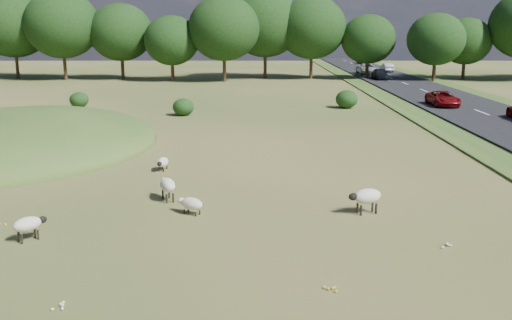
{
  "coord_description": "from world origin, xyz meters",
  "views": [
    {
      "loc": [
        2.0,
        -21.03,
        6.84
      ],
      "look_at": [
        2.0,
        4.0,
        1.0
      ],
      "focal_mm": 40.0,
      "sensor_mm": 36.0,
      "label": 1
    }
  ],
  "objects": [
    {
      "name": "car_2",
      "position": [
        21.9,
        66.22,
        0.9
      ],
      "size": [
        1.37,
        3.93,
        1.29
      ],
      "primitive_type": "imported",
      "rotation": [
        0.0,
        0.0,
        3.14
      ],
      "color": "#A5A9AC",
      "rests_on": "road"
    },
    {
      "name": "sheep_3",
      "position": [
        -1.57,
        1.06,
        0.65
      ],
      "size": [
        0.94,
        1.33,
        0.93
      ],
      "rotation": [
        0.0,
        0.0,
        1.98
      ],
      "color": "beige",
      "rests_on": "ground"
    },
    {
      "name": "road",
      "position": [
        20.0,
        30.0,
        0.12
      ],
      "size": [
        8.0,
        150.0,
        0.25
      ],
      "primitive_type": "cube",
      "color": "black",
      "rests_on": "ground"
    },
    {
      "name": "car_4",
      "position": [
        18.1,
        27.9,
        0.87
      ],
      "size": [
        2.05,
        4.44,
        1.23
      ],
      "primitive_type": "imported",
      "color": "maroon",
      "rests_on": "road"
    },
    {
      "name": "shrubs",
      "position": [
        -0.57,
        26.99,
        0.72
      ],
      "size": [
        25.11,
        6.45,
        1.56
      ],
      "color": "black",
      "rests_on": "ground"
    },
    {
      "name": "sheep_1",
      "position": [
        -2.57,
        6.04,
        0.4
      ],
      "size": [
        0.62,
        1.14,
        0.64
      ],
      "rotation": [
        0.0,
        0.0,
        4.56
      ],
      "color": "beige",
      "rests_on": "ground"
    },
    {
      "name": "sheep_4",
      "position": [
        -0.43,
        -0.67,
        0.41
      ],
      "size": [
        1.13,
        0.91,
        0.65
      ],
      "rotation": [
        0.0,
        0.0,
        2.57
      ],
      "color": "beige",
      "rests_on": "ground"
    },
    {
      "name": "car_6",
      "position": [
        18.1,
        62.17,
        1.0
      ],
      "size": [
        2.49,
        5.4,
        1.5
      ],
      "primitive_type": "imported",
      "color": "silver",
      "rests_on": "road"
    },
    {
      "name": "ground",
      "position": [
        0.0,
        20.0,
        0.0
      ],
      "size": [
        160.0,
        160.0,
        0.0
      ],
      "primitive_type": "plane",
      "color": "#315019",
      "rests_on": "ground"
    },
    {
      "name": "mound",
      "position": [
        -12.0,
        12.0,
        0.0
      ],
      "size": [
        16.0,
        20.0,
        4.0
      ],
      "primitive_type": "ellipsoid",
      "color": "#33561E",
      "rests_on": "ground"
    },
    {
      "name": "sheep_2",
      "position": [
        -5.44,
        -3.39,
        0.57
      ],
      "size": [
        1.05,
        1.04,
        0.81
      ],
      "rotation": [
        0.0,
        0.0,
        0.77
      ],
      "color": "beige",
      "rests_on": "ground"
    },
    {
      "name": "sheep_0",
      "position": [
        6.13,
        -0.61,
        0.67
      ],
      "size": [
        1.39,
        0.92,
        0.97
      ],
      "rotation": [
        0.0,
        0.0,
        3.48
      ],
      "color": "beige",
      "rests_on": "ground"
    },
    {
      "name": "car_5",
      "position": [
        21.9,
        86.53,
        0.87
      ],
      "size": [
        1.74,
        4.29,
        1.24
      ],
      "primitive_type": "imported",
      "rotation": [
        0.0,
        0.0,
        3.14
      ],
      "color": "maroon",
      "rests_on": "road"
    },
    {
      "name": "treeline",
      "position": [
        -1.06,
        55.44,
        6.57
      ],
      "size": [
        96.28,
        14.66,
        11.7
      ],
      "color": "black",
      "rests_on": "ground"
    },
    {
      "name": "car_7",
      "position": [
        18.1,
        53.46,
        0.96
      ],
      "size": [
        1.67,
        4.14,
        1.41
      ],
      "primitive_type": "imported",
      "color": "black",
      "rests_on": "road"
    }
  ]
}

